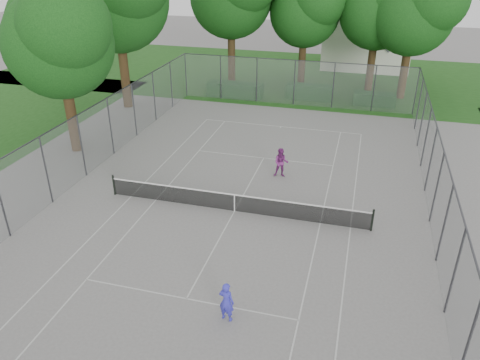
% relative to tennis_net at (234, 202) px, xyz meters
% --- Properties ---
extents(ground, '(120.00, 120.00, 0.00)m').
position_rel_tennis_net_xyz_m(ground, '(0.00, 0.00, -0.51)').
color(ground, slate).
rests_on(ground, ground).
extents(grass_far, '(60.00, 20.00, 0.00)m').
position_rel_tennis_net_xyz_m(grass_far, '(0.00, 26.00, -0.51)').
color(grass_far, '#1B4A15').
rests_on(grass_far, ground).
extents(court_markings, '(11.03, 23.83, 0.01)m').
position_rel_tennis_net_xyz_m(court_markings, '(0.00, 0.00, -0.50)').
color(court_markings, beige).
rests_on(court_markings, ground).
extents(tennis_net, '(12.87, 0.10, 1.10)m').
position_rel_tennis_net_xyz_m(tennis_net, '(0.00, 0.00, 0.00)').
color(tennis_net, black).
rests_on(tennis_net, ground).
extents(perimeter_fence, '(18.08, 34.08, 3.52)m').
position_rel_tennis_net_xyz_m(perimeter_fence, '(0.00, 0.00, 1.30)').
color(perimeter_fence, '#38383D').
rests_on(perimeter_fence, ground).
extents(tree_far_midleft, '(6.83, 6.24, 9.82)m').
position_rel_tennis_net_xyz_m(tree_far_midleft, '(-0.22, 22.78, 6.24)').
color(tree_far_midleft, '#362413').
rests_on(tree_far_midleft, ground).
extents(tree_far_midright, '(7.15, 6.53, 10.28)m').
position_rel_tennis_net_xyz_m(tree_far_midright, '(5.70, 22.63, 6.55)').
color(tree_far_midright, '#362413').
rests_on(tree_far_midright, ground).
extents(tree_far_right, '(7.16, 6.54, 10.29)m').
position_rel_tennis_net_xyz_m(tree_far_right, '(8.33, 21.05, 6.56)').
color(tree_far_right, '#362413').
rests_on(tree_far_right, ground).
extents(tree_side_front, '(7.01, 6.40, 10.08)m').
position_rel_tennis_net_xyz_m(tree_side_front, '(-11.41, 4.49, 6.42)').
color(tree_side_front, '#362413').
rests_on(tree_side_front, ground).
extents(hedge_left, '(4.56, 1.37, 1.14)m').
position_rel_tennis_net_xyz_m(hedge_left, '(-5.04, 17.88, 0.06)').
color(hedge_left, '#144017').
rests_on(hedge_left, ground).
extents(hedge_mid, '(3.78, 1.08, 1.19)m').
position_rel_tennis_net_xyz_m(hedge_mid, '(1.02, 18.77, 0.08)').
color(hedge_mid, '#144017').
rests_on(hedge_mid, ground).
extents(hedge_right, '(3.22, 1.18, 0.97)m').
position_rel_tennis_net_xyz_m(hedge_right, '(6.17, 18.56, -0.03)').
color(hedge_right, '#144017').
rests_on(hedge_right, ground).
extents(house, '(8.40, 6.51, 10.46)m').
position_rel_tennis_net_xyz_m(house, '(4.97, 31.46, 3.70)').
color(house, silver).
rests_on(house, ground).
extents(girl_player, '(0.62, 0.47, 1.53)m').
position_rel_tennis_net_xyz_m(girl_player, '(1.71, -6.98, 0.26)').
color(girl_player, '#3B38D4').
rests_on(girl_player, ground).
extents(woman_player, '(0.86, 0.71, 1.65)m').
position_rel_tennis_net_xyz_m(woman_player, '(1.43, 4.27, 0.32)').
color(woman_player, '#832B7B').
rests_on(woman_player, ground).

